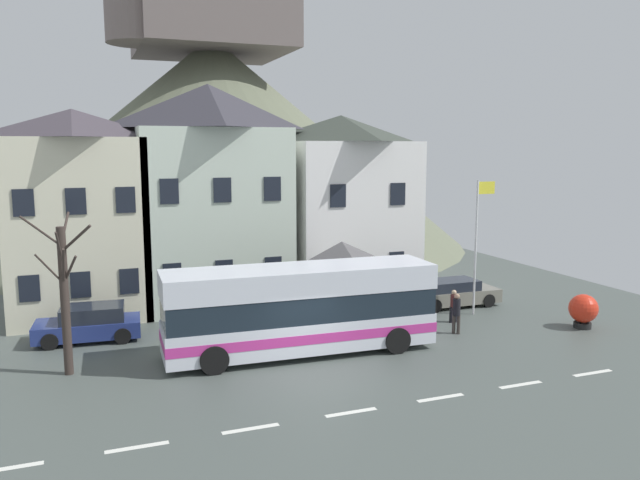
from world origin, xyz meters
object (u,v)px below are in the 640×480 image
Objects in this scene: transit_bus at (300,310)px; pedestrian_00 at (454,306)px; hilltop_castle at (213,138)px; bare_tree_00 at (65,295)px; townhouse_00 at (77,214)px; pedestrian_01 at (382,304)px; bus_shelter at (342,255)px; townhouse_01 at (210,195)px; public_bench at (295,306)px; townhouse_02 at (341,203)px; parked_car_02 at (452,293)px; flagpole at (478,236)px; harbour_buoy at (583,310)px; parked_car_00 at (89,324)px; pedestrian_02 at (457,311)px.

transit_bus is 7.85m from pedestrian_00.
transit_bus is at bearing -95.07° from hilltop_castle.
bare_tree_00 reaches higher than transit_bus.
townhouse_00 is 5.48× the size of pedestrian_01.
bus_shelter is at bearing 137.90° from pedestrian_01.
townhouse_01 reaches higher than public_bench.
bare_tree_00 is at bearing -146.79° from townhouse_02.
transit_bus is at bearing -155.56° from parked_car_02.
townhouse_00 reaches higher than parked_car_02.
parked_car_02 is 0.73× the size of flagpole.
pedestrian_00 is 0.27× the size of bare_tree_00.
parked_car_00 is at bearing 163.89° from harbour_buoy.
parked_car_00 is (-9.79, -23.16, -7.67)m from hilltop_castle.
parked_car_02 is 2.93m from pedestrian_00.
townhouse_01 is at bearing 140.70° from pedestrian_00.
parked_car_00 reaches higher than public_bench.
townhouse_01 is 7.23m from townhouse_02.
townhouse_00 reaches higher than pedestrian_01.
flagpole is (7.89, -2.64, 3.15)m from public_bench.
parked_car_00 is 2.83× the size of harbour_buoy.
pedestrian_00 is at bearing 13.65° from transit_bus.
parked_car_00 is at bearing 172.76° from flagpole.
bus_shelter reaches higher than transit_bus.
flagpole is (9.34, 2.37, 1.97)m from transit_bus.
bus_shelter is at bearing 50.19° from transit_bus.
pedestrian_02 reaches higher than parked_car_02.
parked_car_02 is 0.82× the size of bare_tree_00.
townhouse_02 is (13.26, 0.96, -0.00)m from townhouse_00.
parked_car_02 is (9.16, 4.04, -1.01)m from transit_bus.
parked_car_00 is at bearing -142.14° from townhouse_01.
bus_shelter is 2.46× the size of harbour_buoy.
townhouse_01 is 6.25× the size of pedestrian_01.
bus_shelter is 0.87× the size of parked_car_00.
pedestrian_01 reaches higher than parked_car_02.
hilltop_castle is at bearing 94.51° from pedestrian_01.
parked_car_00 is 17.07m from flagpole.
flagpole reaches higher than bare_tree_00.
parked_car_02 is 2.57× the size of public_bench.
harbour_buoy is at bearing -5.32° from bare_tree_00.
bare_tree_00 is (-13.74, -8.99, -1.89)m from townhouse_02.
bus_shelter is 2.06× the size of public_bench.
townhouse_01 is 12.66m from parked_car_02.
pedestrian_00 is 3.45m from flagpole.
bus_shelter is (4.60, -5.59, -2.34)m from townhouse_01.
bus_shelter reaches higher than public_bench.
bare_tree_00 is at bearing 177.40° from pedestrian_02.
pedestrian_02 is at bearing -137.41° from flagpole.
bare_tree_00 is at bearing 177.24° from transit_bus.
parked_car_00 is 14.83m from pedestrian_02.
townhouse_00 reaches higher than parked_car_00.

